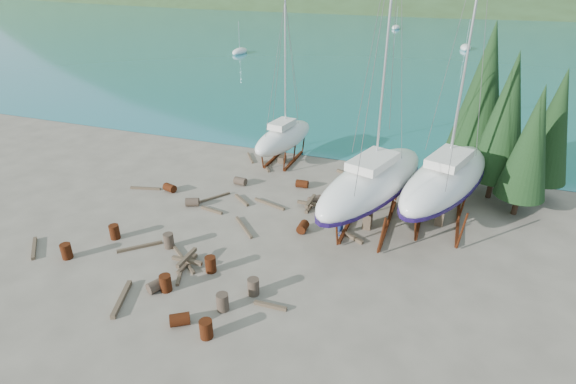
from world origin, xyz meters
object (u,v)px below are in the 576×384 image
(large_sailboat_near, at_px, (373,181))
(small_sailboat_shore, at_px, (284,137))
(worker, at_px, (341,224))
(large_sailboat_far, at_px, (446,178))

(large_sailboat_near, height_order, small_sailboat_shore, large_sailboat_near)
(large_sailboat_near, bearing_deg, small_sailboat_shore, 155.69)
(large_sailboat_near, relative_size, worker, 11.50)
(large_sailboat_near, distance_m, large_sailboat_far, 4.57)
(large_sailboat_near, height_order, worker, large_sailboat_near)
(large_sailboat_far, distance_m, worker, 7.07)
(small_sailboat_shore, relative_size, worker, 8.06)
(worker, bearing_deg, small_sailboat_shore, 47.40)
(large_sailboat_far, xyz_separation_m, worker, (-5.44, -3.99, -2.11))
(large_sailboat_near, relative_size, small_sailboat_shore, 1.43)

